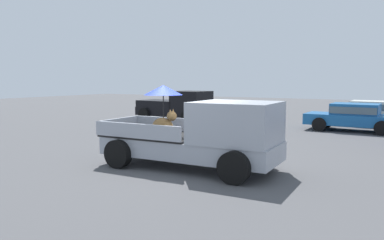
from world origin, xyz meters
TOP-DOWN VIEW (x-y plane):
  - ground_plane at (0.00, 0.00)m, footprint 80.00×80.00m
  - pickup_truck_main at (0.46, 0.01)m, footprint 5.10×2.36m
  - pickup_truck_far at (-6.69, 9.97)m, footprint 4.93×2.48m
  - parked_sedan_near at (3.61, 13.15)m, footprint 4.37×2.12m
  - parked_sedan_far at (2.98, 10.43)m, footprint 4.34×2.07m

SIDE VIEW (x-z plane):
  - ground_plane at x=0.00m, z-range 0.00..0.00m
  - parked_sedan_near at x=3.61m, z-range 0.08..1.41m
  - parked_sedan_far at x=2.98m, z-range 0.08..1.41m
  - pickup_truck_far at x=-6.69m, z-range -0.03..1.77m
  - pickup_truck_main at x=0.46m, z-range -0.20..2.12m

